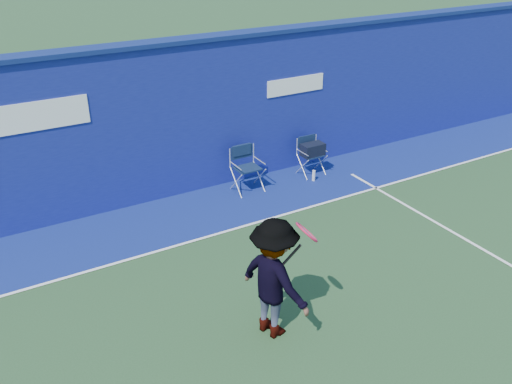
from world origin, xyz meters
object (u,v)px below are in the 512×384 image
directors_chair_left (247,176)px  water_bottle (314,176)px  directors_chair_right (312,159)px  tennis_player (274,278)px

directors_chair_left → water_bottle: directors_chair_left is taller
directors_chair_left → water_bottle: bearing=-12.7°
directors_chair_left → directors_chair_right: (1.61, -0.01, 0.04)m
directors_chair_right → tennis_player: tennis_player is taller
water_bottle → tennis_player: bearing=-131.9°
directors_chair_left → directors_chair_right: 1.61m
directors_chair_right → water_bottle: directors_chair_right is taller
directors_chair_right → tennis_player: 5.23m
directors_chair_left → tennis_player: 4.37m
directors_chair_right → water_bottle: 0.42m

